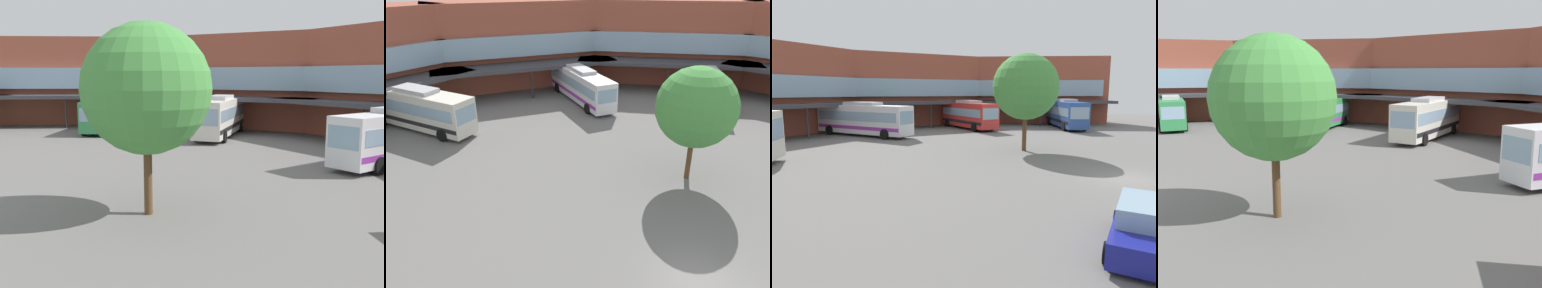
{
  "view_description": "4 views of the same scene",
  "coord_description": "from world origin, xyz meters",
  "views": [
    {
      "loc": [
        21.11,
        -5.32,
        5.87
      ],
      "look_at": [
        2.71,
        15.03,
        1.55
      ],
      "focal_mm": 40.79,
      "sensor_mm": 36.0,
      "label": 1
    },
    {
      "loc": [
        -12.39,
        -7.14,
        13.47
      ],
      "look_at": [
        1.01,
        10.98,
        2.92
      ],
      "focal_mm": 34.46,
      "sensor_mm": 36.0,
      "label": 2
    },
    {
      "loc": [
        -20.27,
        3.39,
        4.87
      ],
      "look_at": [
        1.34,
        10.12,
        1.35
      ],
      "focal_mm": 31.07,
      "sensor_mm": 36.0,
      "label": 3
    },
    {
      "loc": [
        24.4,
        -0.07,
        6.46
      ],
      "look_at": [
        2.99,
        13.64,
        1.98
      ],
      "focal_mm": 38.87,
      "sensor_mm": 36.0,
      "label": 4
    }
  ],
  "objects": [
    {
      "name": "plaza_tree",
      "position": [
        7.66,
        6.78,
        5.32
      ],
      "size": [
        5.44,
        5.44,
        8.05
      ],
      "color": "brown",
      "rests_on": "ground"
    },
    {
      "name": "bus_0",
      "position": [
        -5.01,
        27.64,
        2.01
      ],
      "size": [
        7.37,
        11.61,
        3.98
      ],
      "rotation": [
        0.0,
        0.0,
        5.16
      ],
      "color": "silver",
      "rests_on": "ground"
    },
    {
      "name": "station_building",
      "position": [
        -0.0,
        23.33,
        5.22
      ],
      "size": [
        83.08,
        45.03,
        10.39
      ],
      "color": "#9E4C38",
      "rests_on": "ground"
    },
    {
      "name": "bus_4",
      "position": [
        -16.6,
        22.65,
        1.86
      ],
      "size": [
        8.32,
        9.55,
        3.68
      ],
      "rotation": [
        0.0,
        0.0,
        5.38
      ],
      "color": "#338C4C",
      "rests_on": "ground"
    }
  ]
}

